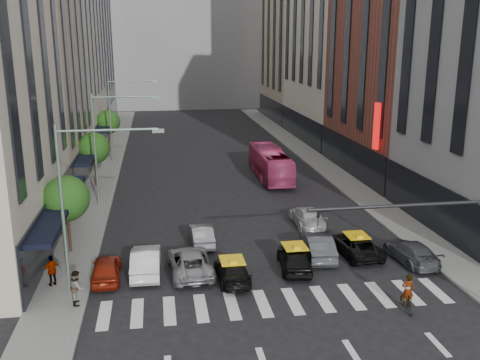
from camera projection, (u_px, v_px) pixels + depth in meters
name	position (u px, v px, depth m)	size (l,w,h in m)	color
ground	(289.00, 316.00, 26.36)	(160.00, 160.00, 0.00)	black
sidewalk_left	(104.00, 175.00, 53.27)	(3.00, 96.00, 0.15)	slate
sidewalk_right	(326.00, 167.00, 56.72)	(3.00, 96.00, 0.15)	slate
building_left_b	(29.00, 53.00, 47.48)	(8.00, 16.00, 24.00)	tan
building_left_d	(81.00, 27.00, 82.04)	(8.00, 18.00, 30.00)	gray
building_right_b	(396.00, 42.00, 51.38)	(8.00, 18.00, 26.00)	brown
building_right_d	(295.00, 34.00, 87.41)	(8.00, 18.00, 28.00)	tan
building_far	(184.00, 13.00, 102.93)	(30.00, 10.00, 36.00)	gray
tree_near	(66.00, 198.00, 33.21)	(2.88, 2.88, 4.95)	black
tree_mid	(94.00, 148.00, 48.49)	(2.88, 2.88, 4.95)	black
tree_far	(108.00, 122.00, 63.77)	(2.88, 2.88, 4.95)	black
streetlamp_near	(80.00, 188.00, 27.16)	(5.38, 0.25, 9.00)	gray
streetlamp_mid	(106.00, 134.00, 42.44)	(5.38, 0.25, 9.00)	gray
streetlamp_far	(119.00, 109.00, 57.72)	(5.38, 0.25, 9.00)	gray
traffic_signal	(453.00, 229.00, 25.42)	(10.10, 0.20, 6.00)	black
liberty_sign	(377.00, 126.00, 45.82)	(0.30, 0.70, 4.00)	red
car_red	(106.00, 268.00, 30.23)	(1.60, 3.99, 1.36)	maroon
car_white_front	(146.00, 261.00, 31.04)	(1.63, 4.68, 1.54)	silver
car_silver	(190.00, 262.00, 31.07)	(2.34, 5.08, 1.41)	#929397
taxi_left	(232.00, 271.00, 30.11)	(1.71, 4.20, 1.22)	black
taxi_center	(294.00, 258.00, 31.53)	(1.72, 4.27, 1.46)	black
car_grey_mid	(318.00, 246.00, 33.36)	(1.60, 4.60, 1.52)	#3E4246
taxi_right	(356.00, 245.00, 33.71)	(2.15, 4.66, 1.30)	black
car_grey_curb	(411.00, 252.00, 32.63)	(1.86, 4.57, 1.33)	#484B51
car_row2_left	(201.00, 235.00, 35.51)	(1.39, 3.98, 1.31)	#A2A2A8
car_row2_right	(307.00, 216.00, 39.10)	(1.91, 4.69, 1.36)	#BEBEBE
bus	(270.00, 163.00, 52.09)	(2.51, 10.71, 2.98)	#BE386B
motorcycle	(406.00, 302.00, 26.83)	(0.59, 1.68, 0.88)	black
rider	(409.00, 279.00, 26.50)	(0.63, 0.41, 1.72)	gray
pedestrian_near	(77.00, 287.00, 27.10)	(0.88, 0.68, 1.80)	gray
pedestrian_far	(52.00, 271.00, 29.14)	(1.01, 0.42, 1.72)	gray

